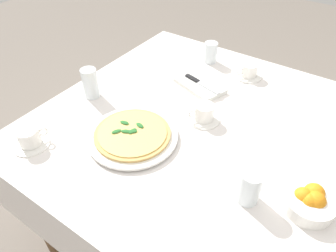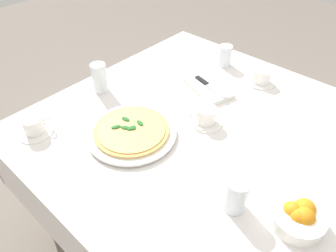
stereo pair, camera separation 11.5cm
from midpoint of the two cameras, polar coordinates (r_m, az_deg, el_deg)
The scene contains 13 objects.
ground_plane at distance 1.79m, azimuth 2.42°, elevation -18.17°, with size 8.00×8.00×0.00m, color slate.
dining_table at distance 1.29m, azimuth 3.19°, elevation -3.62°, with size 1.21×1.21×0.75m.
pizza_plate at distance 1.14m, azimuth -9.43°, elevation -1.99°, with size 0.33×0.33×0.02m.
pizza at distance 1.13m, azimuth -9.52°, elevation -1.46°, with size 0.28×0.28×0.02m.
coffee_cup_far_right at distance 1.22m, azimuth -26.74°, elevation -2.15°, with size 0.13×0.13×0.07m.
coffee_cup_center_back at distance 1.49m, azimuth 12.57°, elevation 9.81°, with size 0.13×0.13×0.06m.
coffee_cup_far_left at distance 1.19m, azimuth 4.02°, elevation 2.20°, with size 0.13×0.13×0.07m.
water_glass_back_corner at distance 1.36m, azimuth -16.50°, elevation 7.18°, with size 0.07×0.07×0.13m.
water_glass_near_right at distance 0.93m, azimuth 11.32°, elevation -11.34°, with size 0.07×0.07×0.11m.
water_glass_near_left at distance 1.58m, azimuth 5.74°, elevation 13.10°, with size 0.06×0.06×0.10m.
napkin_folded at distance 1.39m, azimuth 3.52°, elevation 7.42°, with size 0.25×0.19×0.02m.
dinner_knife at distance 1.38m, azimuth 3.63°, elevation 7.85°, with size 0.19×0.06×0.01m.
citrus_bowl at distance 0.98m, azimuth 21.65°, elevation -12.91°, with size 0.15×0.15×0.07m.
Camera 1 is at (0.41, -0.83, 1.53)m, focal length 32.98 mm.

